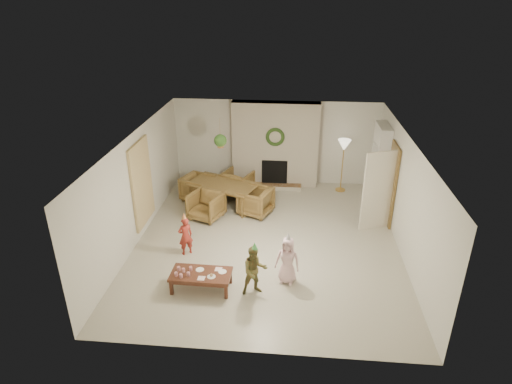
# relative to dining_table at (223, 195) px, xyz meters

# --- Properties ---
(floor) EXTENTS (7.00, 7.00, 0.00)m
(floor) POSITION_rel_dining_table_xyz_m (1.33, -1.69, -0.32)
(floor) COLOR #B7B29E
(floor) RESTS_ON ground
(ceiling) EXTENTS (7.00, 7.00, 0.00)m
(ceiling) POSITION_rel_dining_table_xyz_m (1.33, -1.69, 2.18)
(ceiling) COLOR white
(ceiling) RESTS_ON wall_back
(wall_back) EXTENTS (7.00, 0.00, 7.00)m
(wall_back) POSITION_rel_dining_table_xyz_m (1.33, 1.81, 0.93)
(wall_back) COLOR silver
(wall_back) RESTS_ON floor
(wall_front) EXTENTS (7.00, 0.00, 7.00)m
(wall_front) POSITION_rel_dining_table_xyz_m (1.33, -5.19, 0.93)
(wall_front) COLOR silver
(wall_front) RESTS_ON floor
(wall_left) EXTENTS (0.00, 7.00, 7.00)m
(wall_left) POSITION_rel_dining_table_xyz_m (-1.67, -1.69, 0.93)
(wall_left) COLOR silver
(wall_left) RESTS_ON floor
(wall_right) EXTENTS (0.00, 7.00, 7.00)m
(wall_right) POSITION_rel_dining_table_xyz_m (4.33, -1.69, 0.93)
(wall_right) COLOR silver
(wall_right) RESTS_ON floor
(fireplace_mass) EXTENTS (2.50, 0.40, 2.50)m
(fireplace_mass) POSITION_rel_dining_table_xyz_m (1.33, 1.61, 0.93)
(fireplace_mass) COLOR #561716
(fireplace_mass) RESTS_ON floor
(fireplace_hearth) EXTENTS (1.60, 0.30, 0.12)m
(fireplace_hearth) POSITION_rel_dining_table_xyz_m (1.33, 1.26, -0.26)
(fireplace_hearth) COLOR brown
(fireplace_hearth) RESTS_ON floor
(fireplace_firebox) EXTENTS (0.75, 0.12, 0.75)m
(fireplace_firebox) POSITION_rel_dining_table_xyz_m (1.33, 1.43, 0.13)
(fireplace_firebox) COLOR black
(fireplace_firebox) RESTS_ON floor
(fireplace_wreath) EXTENTS (0.54, 0.10, 0.54)m
(fireplace_wreath) POSITION_rel_dining_table_xyz_m (1.33, 1.38, 1.23)
(fireplace_wreath) COLOR #223F17
(fireplace_wreath) RESTS_ON fireplace_mass
(floor_lamp_base) EXTENTS (0.29, 0.29, 0.03)m
(floor_lamp_base) POSITION_rel_dining_table_xyz_m (3.28, 1.31, -0.31)
(floor_lamp_base) COLOR gold
(floor_lamp_base) RESTS_ON floor
(floor_lamp_post) EXTENTS (0.03, 0.03, 1.40)m
(floor_lamp_post) POSITION_rel_dining_table_xyz_m (3.28, 1.31, 0.40)
(floor_lamp_post) COLOR gold
(floor_lamp_post) RESTS_ON floor
(floor_lamp_shade) EXTENTS (0.37, 0.37, 0.31)m
(floor_lamp_shade) POSITION_rel_dining_table_xyz_m (3.28, 1.31, 1.07)
(floor_lamp_shade) COLOR beige
(floor_lamp_shade) RESTS_ON floor_lamp_post
(bookshelf_carcass) EXTENTS (0.30, 1.00, 2.20)m
(bookshelf_carcass) POSITION_rel_dining_table_xyz_m (4.17, 0.61, 0.78)
(bookshelf_carcass) COLOR white
(bookshelf_carcass) RESTS_ON floor
(bookshelf_shelf_a) EXTENTS (0.30, 0.92, 0.03)m
(bookshelf_shelf_a) POSITION_rel_dining_table_xyz_m (4.15, 0.61, 0.13)
(bookshelf_shelf_a) COLOR white
(bookshelf_shelf_a) RESTS_ON bookshelf_carcass
(bookshelf_shelf_b) EXTENTS (0.30, 0.92, 0.03)m
(bookshelf_shelf_b) POSITION_rel_dining_table_xyz_m (4.15, 0.61, 0.53)
(bookshelf_shelf_b) COLOR white
(bookshelf_shelf_b) RESTS_ON bookshelf_carcass
(bookshelf_shelf_c) EXTENTS (0.30, 0.92, 0.03)m
(bookshelf_shelf_c) POSITION_rel_dining_table_xyz_m (4.15, 0.61, 0.93)
(bookshelf_shelf_c) COLOR white
(bookshelf_shelf_c) RESTS_ON bookshelf_carcass
(bookshelf_shelf_d) EXTENTS (0.30, 0.92, 0.03)m
(bookshelf_shelf_d) POSITION_rel_dining_table_xyz_m (4.15, 0.61, 1.33)
(bookshelf_shelf_d) COLOR white
(bookshelf_shelf_d) RESTS_ON bookshelf_carcass
(books_row_lower) EXTENTS (0.20, 0.40, 0.24)m
(books_row_lower) POSITION_rel_dining_table_xyz_m (4.13, 0.46, 0.27)
(books_row_lower) COLOR #AB241F
(books_row_lower) RESTS_ON bookshelf_shelf_a
(books_row_mid) EXTENTS (0.20, 0.44, 0.24)m
(books_row_mid) POSITION_rel_dining_table_xyz_m (4.13, 0.66, 0.67)
(books_row_mid) COLOR navy
(books_row_mid) RESTS_ON bookshelf_shelf_b
(books_row_upper) EXTENTS (0.20, 0.36, 0.22)m
(books_row_upper) POSITION_rel_dining_table_xyz_m (4.13, 0.51, 1.06)
(books_row_upper) COLOR #A78A23
(books_row_upper) RESTS_ON bookshelf_shelf_c
(door_frame) EXTENTS (0.05, 0.86, 2.04)m
(door_frame) POSITION_rel_dining_table_xyz_m (4.29, -0.49, 0.70)
(door_frame) COLOR brown
(door_frame) RESTS_ON floor
(door_leaf) EXTENTS (0.77, 0.32, 2.00)m
(door_leaf) POSITION_rel_dining_table_xyz_m (3.91, -0.87, 0.68)
(door_leaf) COLOR beige
(door_leaf) RESTS_ON floor
(curtain_panel) EXTENTS (0.06, 1.20, 2.00)m
(curtain_panel) POSITION_rel_dining_table_xyz_m (-1.63, -1.49, 0.93)
(curtain_panel) COLOR beige
(curtain_panel) RESTS_ON wall_left
(dining_table) EXTENTS (2.08, 1.64, 0.64)m
(dining_table) POSITION_rel_dining_table_xyz_m (0.00, 0.00, 0.00)
(dining_table) COLOR brown
(dining_table) RESTS_ON floor
(dining_chair_near) EXTENTS (1.00, 1.01, 0.71)m
(dining_chair_near) POSITION_rel_dining_table_xyz_m (-0.30, -0.74, 0.03)
(dining_chair_near) COLOR brown
(dining_chair_near) RESTS_ON floor
(dining_chair_far) EXTENTS (1.00, 1.01, 0.71)m
(dining_chair_far) POSITION_rel_dining_table_xyz_m (0.30, 0.74, 0.03)
(dining_chair_far) COLOR brown
(dining_chair_far) RESTS_ON floor
(dining_chair_left) EXTENTS (1.01, 1.00, 0.71)m
(dining_chair_left) POSITION_rel_dining_table_xyz_m (-0.74, 0.30, 0.03)
(dining_chair_left) COLOR brown
(dining_chair_left) RESTS_ON floor
(dining_chair_right) EXTENTS (1.01, 1.00, 0.71)m
(dining_chair_right) POSITION_rel_dining_table_xyz_m (0.93, -0.38, 0.03)
(dining_chair_right) COLOR brown
(dining_chair_right) RESTS_ON floor
(hanging_plant_cord) EXTENTS (0.01, 0.01, 0.70)m
(hanging_plant_cord) POSITION_rel_dining_table_xyz_m (0.03, -0.19, 1.83)
(hanging_plant_cord) COLOR tan
(hanging_plant_cord) RESTS_ON ceiling
(hanging_plant_pot) EXTENTS (0.16, 0.16, 0.12)m
(hanging_plant_pot) POSITION_rel_dining_table_xyz_m (0.03, -0.19, 1.48)
(hanging_plant_pot) COLOR brown
(hanging_plant_pot) RESTS_ON hanging_plant_cord
(hanging_plant_foliage) EXTENTS (0.32, 0.32, 0.32)m
(hanging_plant_foliage) POSITION_rel_dining_table_xyz_m (0.03, -0.19, 1.60)
(hanging_plant_foliage) COLOR #244918
(hanging_plant_foliage) RESTS_ON hanging_plant_pot
(coffee_table_top) EXTENTS (1.18, 0.61, 0.05)m
(coffee_table_top) POSITION_rel_dining_table_xyz_m (0.17, -3.63, 0.01)
(coffee_table_top) COLOR #512A1B
(coffee_table_top) RESTS_ON floor
(coffee_table_apron) EXTENTS (1.09, 0.52, 0.07)m
(coffee_table_apron) POSITION_rel_dining_table_xyz_m (0.17, -3.63, -0.05)
(coffee_table_apron) COLOR #512A1B
(coffee_table_apron) RESTS_ON floor
(coffee_leg_fl) EXTENTS (0.06, 0.06, 0.31)m
(coffee_leg_fl) POSITION_rel_dining_table_xyz_m (-0.37, -3.86, -0.17)
(coffee_leg_fl) COLOR #512A1B
(coffee_leg_fl) RESTS_ON floor
(coffee_leg_fr) EXTENTS (0.06, 0.06, 0.31)m
(coffee_leg_fr) POSITION_rel_dining_table_xyz_m (0.70, -3.88, -0.17)
(coffee_leg_fr) COLOR #512A1B
(coffee_leg_fr) RESTS_ON floor
(coffee_leg_bl) EXTENTS (0.06, 0.06, 0.31)m
(coffee_leg_bl) POSITION_rel_dining_table_xyz_m (-0.36, -3.38, -0.17)
(coffee_leg_bl) COLOR #512A1B
(coffee_leg_bl) RESTS_ON floor
(coffee_leg_br) EXTENTS (0.06, 0.06, 0.31)m
(coffee_leg_br) POSITION_rel_dining_table_xyz_m (0.71, -3.40, -0.17)
(coffee_leg_br) COLOR #512A1B
(coffee_leg_br) RESTS_ON floor
(cup_a) EXTENTS (0.06, 0.06, 0.08)m
(cup_a) POSITION_rel_dining_table_xyz_m (-0.28, -3.76, 0.08)
(cup_a) COLOR silver
(cup_a) RESTS_ON coffee_table_top
(cup_b) EXTENTS (0.06, 0.06, 0.08)m
(cup_b) POSITION_rel_dining_table_xyz_m (-0.28, -3.58, 0.08)
(cup_b) COLOR silver
(cup_b) RESTS_ON coffee_table_top
(cup_c) EXTENTS (0.06, 0.06, 0.08)m
(cup_c) POSITION_rel_dining_table_xyz_m (-0.18, -3.80, 0.08)
(cup_c) COLOR silver
(cup_c) RESTS_ON coffee_table_top
(cup_d) EXTENTS (0.06, 0.06, 0.08)m
(cup_d) POSITION_rel_dining_table_xyz_m (-0.17, -3.62, 0.08)
(cup_d) COLOR silver
(cup_d) RESTS_ON coffee_table_top
(cup_e) EXTENTS (0.06, 0.06, 0.08)m
(cup_e) POSITION_rel_dining_table_xyz_m (-0.05, -3.73, 0.08)
(cup_e) COLOR silver
(cup_e) RESTS_ON coffee_table_top
(cup_f) EXTENTS (0.06, 0.06, 0.08)m
(cup_f) POSITION_rel_dining_table_xyz_m (-0.05, -3.55, 0.08)
(cup_f) COLOR silver
(cup_f) RESTS_ON coffee_table_top
(plate_a) EXTENTS (0.17, 0.17, 0.01)m
(plate_a) POSITION_rel_dining_table_xyz_m (0.13, -3.52, 0.04)
(plate_a) COLOR white
(plate_a) RESTS_ON coffee_table_top
(plate_b) EXTENTS (0.17, 0.17, 0.01)m
(plate_b) POSITION_rel_dining_table_xyz_m (0.39, -3.73, 0.04)
(plate_b) COLOR white
(plate_b) RESTS_ON coffee_table_top
(plate_c) EXTENTS (0.17, 0.17, 0.01)m
(plate_c) POSITION_rel_dining_table_xyz_m (0.58, -3.55, 0.04)
(plate_c) COLOR white
(plate_c) RESTS_ON coffee_table_top
(food_scoop) EXTENTS (0.06, 0.06, 0.06)m
(food_scoop) POSITION_rel_dining_table_xyz_m (0.39, -3.73, 0.08)
(food_scoop) COLOR tan
(food_scoop) RESTS_ON plate_b
(napkin_left) EXTENTS (0.14, 0.14, 0.01)m
(napkin_left) POSITION_rel_dining_table_xyz_m (0.21, -3.79, 0.04)
(napkin_left) COLOR beige
(napkin_left) RESTS_ON coffee_table_top
(napkin_right) EXTENTS (0.14, 0.14, 0.01)m
(napkin_right) POSITION_rel_dining_table_xyz_m (0.49, -3.47, 0.04)
(napkin_right) COLOR beige
(napkin_right) RESTS_ON coffee_table_top
(child_red) EXTENTS (0.39, 0.36, 0.90)m
(child_red) POSITION_rel_dining_table_xyz_m (-0.42, -2.43, 0.13)
(child_red) COLOR maroon
(child_red) RESTS_ON floor
(party_hat_red) EXTENTS (0.15, 0.15, 0.17)m
(party_hat_red) POSITION_rel_dining_table_xyz_m (-0.42, -2.43, 0.62)
(party_hat_red) COLOR gold
(party_hat_red) RESTS_ON child_red
(child_plaid) EXTENTS (0.59, 0.52, 1.02)m
(child_plaid) POSITION_rel_dining_table_xyz_m (1.22, -3.66, 0.19)
(child_plaid) COLOR brown
(child_plaid) RESTS_ON floor
(party_hat_plaid) EXTENTS (0.12, 0.12, 0.17)m
(party_hat_plaid) POSITION_rel_dining_table_xyz_m (1.22, -3.66, 0.73)
(party_hat_plaid) COLOR #50BC57
(party_hat_plaid) RESTS_ON child_plaid
(child_pink) EXTENTS (0.54, 0.41, 1.00)m
(child_pink) POSITION_rel_dining_table_xyz_m (1.83, -3.24, 0.18)
(child_pink) COLOR #F7C5CF
(child_pink) RESTS_ON floor
(party_hat_pink) EXTENTS (0.17, 0.17, 0.18)m
(party_hat_pink) POSITION_rel_dining_table_xyz_m (1.83, -3.24, 0.72)
(party_hat_pink) COLOR silver
(party_hat_pink) RESTS_ON child_pink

